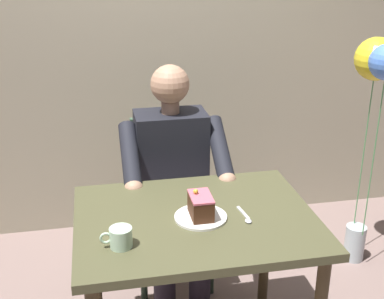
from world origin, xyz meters
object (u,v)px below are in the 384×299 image
Objects in this scene: cake_slice at (201,206)px; seated_person at (174,183)px; dessert_spoon at (246,217)px; coffee_cup at (120,237)px; balloon_display at (376,90)px; chair at (169,193)px; dining_table at (196,237)px.

seated_person is at bearing -88.32° from cake_slice.
cake_slice is 0.95× the size of dessert_spoon.
seated_person is 0.64m from dessert_spoon.
coffee_cup is 1.63m from balloon_display.
cake_slice reaches higher than coffee_cup.
dessert_spoon is (-0.19, 0.78, 0.25)m from chair.
coffee_cup is (0.33, 0.15, -0.02)m from cake_slice.
dining_table is 8.18× the size of coffee_cup.
chair is 0.84m from dessert_spoon.
balloon_display reaches higher than coffee_cup.
balloon_display reaches higher than dessert_spoon.
dining_table is 0.74m from chair.
dessert_spoon is 0.11× the size of balloon_display.
seated_person is 8.60× the size of dessert_spoon.
cake_slice is 1.15× the size of coffee_cup.
dessert_spoon is (-0.18, 0.03, -0.05)m from cake_slice.
coffee_cup reaches higher than dessert_spoon.
balloon_display is (-0.91, -0.67, 0.30)m from dessert_spoon.
dining_table is 6.73× the size of dessert_spoon.
dessert_spoon is at bearing 104.04° from chair.
seated_person is 1.18m from balloon_display.
seated_person is 0.59m from cake_slice.
seated_person reaches higher than dining_table.
cake_slice is at bearing -155.81° from coffee_cup.
dining_table is 7.12× the size of cake_slice.
dessert_spoon is (-0.19, 0.05, 0.10)m from dining_table.
dining_table is 0.23m from dessert_spoon.
dessert_spoon is (-0.50, -0.11, -0.04)m from coffee_cup.
coffee_cup reaches higher than dining_table.
balloon_display reaches higher than cake_slice.
chair is 0.99m from coffee_cup.
cake_slice is 0.19m from dessert_spoon.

